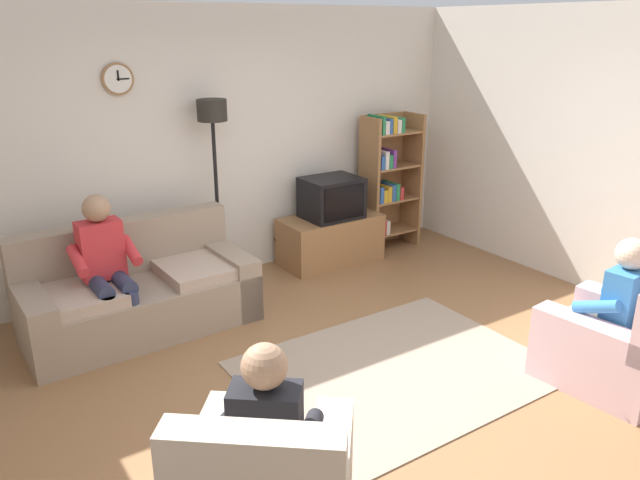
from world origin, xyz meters
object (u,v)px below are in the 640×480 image
(tv, at_px, (332,198))
(person_on_couch, at_px, (106,263))
(person_in_right_armchair, at_px, (611,303))
(person_in_left_armchair, at_px, (270,429))
(floor_lamp, at_px, (214,142))
(armchair_near_bookshelf, at_px, (616,347))
(couch, at_px, (139,295))
(tv_stand, at_px, (330,239))
(bookshelf, at_px, (386,178))

(tv, xyz_separation_m, person_on_couch, (-2.53, -0.50, -0.04))
(tv, bearing_deg, person_in_right_armchair, -84.00)
(person_on_couch, xyz_separation_m, person_in_left_armchair, (0.10, -2.49, -0.09))
(floor_lamp, bearing_deg, person_in_left_armchair, -110.38)
(person_on_couch, bearing_deg, armchair_near_bookshelf, -42.88)
(armchair_near_bookshelf, height_order, person_in_left_armchair, person_in_left_armchair)
(person_on_couch, xyz_separation_m, person_in_right_armchair, (2.86, -2.57, -0.09))
(floor_lamp, bearing_deg, armchair_near_bookshelf, -63.90)
(couch, height_order, tv_stand, couch)
(bookshelf, distance_m, person_in_right_armchair, 3.21)
(couch, relative_size, bookshelf, 1.23)
(floor_lamp, bearing_deg, couch, -152.92)
(floor_lamp, height_order, armchair_near_bookshelf, floor_lamp)
(couch, distance_m, armchair_near_bookshelf, 3.80)
(bookshelf, bearing_deg, armchair_near_bookshelf, -98.79)
(tv_stand, xyz_separation_m, person_on_couch, (-2.53, -0.52, 0.44))
(tv_stand, relative_size, bookshelf, 0.70)
(tv, bearing_deg, bookshelf, 6.40)
(tv, distance_m, armchair_near_bookshelf, 3.21)
(tv, xyz_separation_m, bookshelf, (0.83, 0.09, 0.09))
(floor_lamp, height_order, person_in_left_armchair, floor_lamp)
(armchair_near_bookshelf, xyz_separation_m, person_in_right_armchair, (-0.01, 0.09, 0.32))
(person_on_couch, bearing_deg, bookshelf, 9.93)
(person_in_left_armchair, relative_size, person_in_right_armchair, 1.00)
(armchair_near_bookshelf, bearing_deg, floor_lamp, 116.10)
(tv_stand, height_order, tv, tv)
(tv, height_order, person_on_couch, person_on_couch)
(tv_stand, bearing_deg, bookshelf, 4.74)
(armchair_near_bookshelf, xyz_separation_m, person_on_couch, (-2.87, 2.66, 0.41))
(person_on_couch, bearing_deg, couch, 22.77)
(tv, relative_size, floor_lamp, 0.32)
(tv, distance_m, floor_lamp, 1.46)
(tv, relative_size, armchair_near_bookshelf, 0.63)
(couch, distance_m, person_on_couch, 0.48)
(couch, xyz_separation_m, tv_stand, (2.27, 0.41, -0.05))
(tv_stand, relative_size, armchair_near_bookshelf, 1.15)
(person_in_right_armchair, bearing_deg, armchair_near_bookshelf, -84.05)
(couch, distance_m, bookshelf, 3.18)
(tv_stand, bearing_deg, person_in_right_armchair, -84.05)
(armchair_near_bookshelf, bearing_deg, tv, 96.00)
(couch, height_order, armchair_near_bookshelf, same)
(armchair_near_bookshelf, bearing_deg, couch, 133.21)
(floor_lamp, relative_size, person_in_left_armchair, 1.65)
(person_in_left_armchair, bearing_deg, bookshelf, 43.36)
(tv_stand, relative_size, person_in_left_armchair, 0.98)
(couch, bearing_deg, tv, 9.64)
(person_on_couch, bearing_deg, person_in_left_armchair, -87.67)
(couch, xyz_separation_m, person_on_couch, (-0.26, -0.11, 0.39))
(armchair_near_bookshelf, bearing_deg, person_on_couch, 137.12)
(bookshelf, relative_size, person_on_couch, 1.27)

